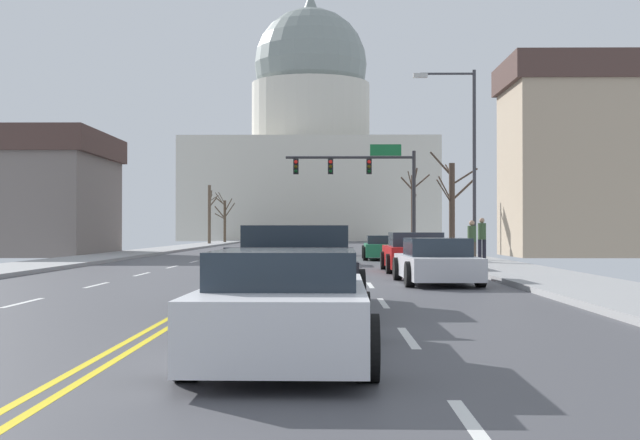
% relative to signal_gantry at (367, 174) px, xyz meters
% --- Properties ---
extents(ground, '(20.00, 180.00, 0.20)m').
position_rel_signal_gantry_xyz_m(ground, '(-4.73, -16.07, -4.76)').
color(ground, '#47474C').
extents(signal_gantry, '(7.91, 0.41, 6.46)m').
position_rel_signal_gantry_xyz_m(signal_gantry, '(0.00, 0.00, 0.00)').
color(signal_gantry, '#28282D').
rests_on(signal_gantry, ground).
extents(street_lamp_right, '(2.48, 0.24, 7.61)m').
position_rel_signal_gantry_xyz_m(street_lamp_right, '(3.13, -17.86, -0.09)').
color(street_lamp_right, '#333338').
rests_on(street_lamp_right, ground).
extents(capitol_building, '(31.40, 22.11, 32.78)m').
position_rel_signal_gantry_xyz_m(capitol_building, '(-4.73, 59.28, 6.77)').
color(capitol_building, beige).
rests_on(capitol_building, ground).
extents(sedan_near_00, '(2.22, 4.57, 1.17)m').
position_rel_signal_gantry_xyz_m(sedan_near_00, '(-2.83, -4.23, -4.22)').
color(sedan_near_00, '#9EA3A8').
rests_on(sedan_near_00, ground).
extents(sedan_near_01, '(2.06, 4.64, 1.14)m').
position_rel_signal_gantry_xyz_m(sedan_near_01, '(0.29, -11.45, -4.25)').
color(sedan_near_01, '#1E7247').
rests_on(sedan_near_01, ground).
extents(sedan_near_02, '(2.06, 4.69, 1.29)m').
position_rel_signal_gantry_xyz_m(sedan_near_02, '(-3.03, -16.92, -4.17)').
color(sedan_near_02, '#B71414').
rests_on(sedan_near_02, ground).
extents(sedan_near_03, '(2.09, 4.64, 1.32)m').
position_rel_signal_gantry_xyz_m(sedan_near_03, '(0.60, -22.78, -4.16)').
color(sedan_near_03, '#B71414').
rests_on(sedan_near_03, ground).
extents(sedan_near_04, '(2.05, 4.69, 1.20)m').
position_rel_signal_gantry_xyz_m(sedan_near_04, '(0.55, -29.08, -4.22)').
color(sedan_near_04, silver).
rests_on(sedan_near_04, ground).
extents(pickup_truck_near_05, '(2.38, 5.47, 1.50)m').
position_rel_signal_gantry_xyz_m(pickup_truck_near_05, '(-2.89, -36.17, -4.10)').
color(pickup_truck_near_05, black).
rests_on(pickup_truck_near_05, ground).
extents(sedan_near_06, '(1.98, 4.57, 1.21)m').
position_rel_signal_gantry_xyz_m(sedan_near_06, '(-2.74, -42.04, -4.21)').
color(sedan_near_06, silver).
rests_on(sedan_near_06, ground).
extents(sedan_oncoming_00, '(2.09, 4.66, 1.19)m').
position_rel_signal_gantry_xyz_m(sedan_oncoming_00, '(-6.51, 4.31, -4.22)').
color(sedan_oncoming_00, '#B71414').
rests_on(sedan_oncoming_00, ground).
extents(sedan_oncoming_01, '(2.03, 4.64, 1.13)m').
position_rel_signal_gantry_xyz_m(sedan_oncoming_01, '(-6.74, 16.00, -4.25)').
color(sedan_oncoming_01, silver).
rests_on(sedan_oncoming_01, ground).
extents(flank_building_01, '(14.22, 6.66, 10.38)m').
position_rel_signal_gantry_xyz_m(flank_building_01, '(14.10, -6.40, 0.46)').
color(flank_building_01, tan).
rests_on(flank_building_01, ground).
extents(bare_tree_00, '(2.24, 1.66, 5.80)m').
position_rel_signal_gantry_xyz_m(bare_tree_00, '(3.97, 11.73, -1.64)').
color(bare_tree_00, '#423328').
rests_on(bare_tree_00, ground).
extents(bare_tree_01, '(2.10, 1.74, 4.96)m').
position_rel_signal_gantry_xyz_m(bare_tree_01, '(-12.81, 33.37, -2.21)').
color(bare_tree_01, '#4C3D2D').
rests_on(bare_tree_01, ground).
extents(bare_tree_02, '(2.40, 1.64, 5.22)m').
position_rel_signal_gantry_xyz_m(bare_tree_02, '(3.82, -9.42, -2.11)').
color(bare_tree_02, '#423328').
rests_on(bare_tree_02, ground).
extents(bare_tree_03, '(0.91, 1.76, 5.28)m').
position_rel_signal_gantry_xyz_m(bare_tree_03, '(-13.10, 24.93, -1.86)').
color(bare_tree_03, brown).
rests_on(bare_tree_03, ground).
extents(pedestrian_00, '(0.35, 0.34, 1.64)m').
position_rel_signal_gantry_xyz_m(pedestrian_00, '(3.31, -18.20, -3.73)').
color(pedestrian_00, '#4C4238').
rests_on(pedestrian_00, ground).
extents(pedestrian_01, '(0.35, 0.34, 1.77)m').
position_rel_signal_gantry_xyz_m(pedestrian_01, '(4.10, -16.03, -3.66)').
color(pedestrian_01, black).
rests_on(pedestrian_01, ground).
extents(bicycle_parked, '(0.12, 1.77, 0.85)m').
position_rel_signal_gantry_xyz_m(bicycle_parked, '(3.28, -17.42, -4.30)').
color(bicycle_parked, black).
rests_on(bicycle_parked, ground).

